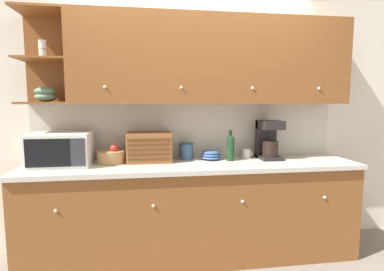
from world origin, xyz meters
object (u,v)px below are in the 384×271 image
Objects in this scene: storage_canister at (186,151)px; bowl_stack_on_counter at (211,155)px; bread_box at (149,147)px; coffee_maker at (269,139)px; microwave at (62,149)px; fruit_basket at (111,156)px; wine_bottle at (230,147)px; mug at (247,153)px.

bowl_stack_on_counter is at bearing -13.11° from storage_canister.
coffee_maker is (1.17, -0.02, 0.06)m from bread_box.
bowl_stack_on_counter is at bearing 3.23° from microwave.
storage_canister is 0.82m from coffee_maker.
coffee_maker reaches higher than bread_box.
microwave is 1.13m from storage_canister.
microwave is at bearing -174.17° from fruit_basket.
storage_canister is at bearing 6.69° from microwave.
wine_bottle is (1.11, -0.04, 0.07)m from fruit_basket.
microwave is 2.04× the size of fruit_basket.
coffee_maker reaches higher than mug.
wine_bottle reaches higher than microwave.
coffee_maker is (0.58, -0.03, 0.15)m from bowl_stack_on_counter.
bread_box is 0.37m from storage_canister.
mug is 0.26m from coffee_maker.
bowl_stack_on_counter is (0.60, 0.01, -0.09)m from bread_box.
bowl_stack_on_counter is 0.21m from wine_bottle.
bread_box is at bearing -170.48° from storage_canister.
storage_canister is 0.61m from mug.
fruit_basket is at bearing -175.24° from bread_box.
fruit_basket is at bearing -179.66° from coffee_maker.
microwave is 1.53m from wine_bottle.
coffee_maker reaches higher than microwave.
bowl_stack_on_counter is 0.60m from coffee_maker.
bowl_stack_on_counter is (0.24, -0.06, -0.03)m from storage_canister.
bread_box is (0.76, 0.07, -0.01)m from microwave.
bread_box is at bearing 174.56° from wine_bottle.
bowl_stack_on_counter is 2.09× the size of mug.
microwave is 3.22× the size of storage_canister.
coffee_maker reaches higher than wine_bottle.
fruit_basket reaches higher than storage_canister.
mug is (0.97, 0.04, -0.09)m from bread_box.
bread_box is at bearing 4.76° from fruit_basket.
coffee_maker is at bearing 7.49° from wine_bottle.
storage_canister is (0.36, 0.06, -0.06)m from bread_box.
fruit_basket is at bearing -172.80° from storage_canister.
bowl_stack_on_counter is (0.94, 0.03, -0.02)m from fruit_basket.
storage_canister is at bearing 7.20° from fruit_basket.
mug is (1.32, 0.07, -0.02)m from fruit_basket.
bread_box reaches higher than storage_canister.
wine_bottle is (0.41, -0.13, 0.05)m from storage_canister.
mug is at bearing 163.40° from coffee_maker.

